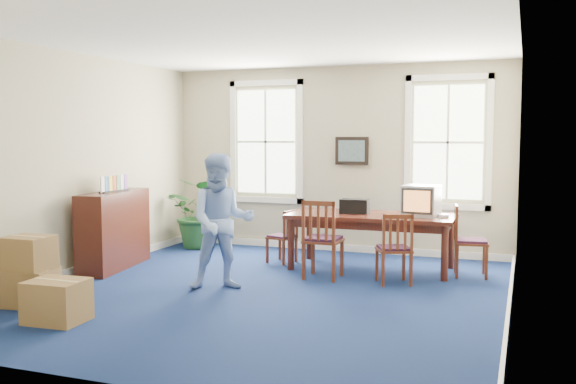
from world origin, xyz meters
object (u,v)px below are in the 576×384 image
(crt_tv, at_px, (421,201))
(potted_plant, at_px, (201,213))
(credenza, at_px, (114,228))
(conference_table, at_px, (371,242))
(man, at_px, (222,222))
(chair_near_left, at_px, (323,239))
(cardboard_boxes, at_px, (51,269))

(crt_tv, xyz_separation_m, potted_plant, (-4.01, 0.69, -0.44))
(credenza, distance_m, potted_plant, 2.06)
(conference_table, distance_m, man, 2.51)
(crt_tv, bearing_deg, chair_near_left, -137.69)
(chair_near_left, relative_size, man, 0.63)
(potted_plant, bearing_deg, chair_near_left, -29.67)
(conference_table, height_order, credenza, credenza)
(credenza, bearing_deg, man, -24.99)
(credenza, xyz_separation_m, potted_plant, (0.40, 2.02, 0.01))
(crt_tv, bearing_deg, credenza, -156.93)
(conference_table, distance_m, crt_tv, 0.97)
(crt_tv, distance_m, cardboard_boxes, 5.16)
(chair_near_left, xyz_separation_m, credenza, (-3.18, -0.44, 0.06))
(cardboard_boxes, bearing_deg, chair_near_left, 44.14)
(crt_tv, xyz_separation_m, cardboard_boxes, (-3.82, -3.41, -0.62))
(man, height_order, cardboard_boxes, man)
(conference_table, height_order, cardboard_boxes, cardboard_boxes)
(conference_table, xyz_separation_m, chair_near_left, (-0.50, -0.84, 0.14))
(chair_near_left, height_order, man, man)
(potted_plant, distance_m, cardboard_boxes, 4.11)
(conference_table, distance_m, potted_plant, 3.38)
(conference_table, height_order, chair_near_left, chair_near_left)
(crt_tv, distance_m, chair_near_left, 1.60)
(potted_plant, relative_size, cardboard_boxes, 0.82)
(credenza, bearing_deg, crt_tv, 8.57)
(crt_tv, bearing_deg, man, -132.76)
(man, xyz_separation_m, potted_plant, (-1.73, 2.67, -0.27))
(conference_table, distance_m, cardboard_boxes, 4.57)
(man, distance_m, cardboard_boxes, 2.16)
(man, height_order, potted_plant, man)
(crt_tv, distance_m, credenza, 4.63)
(conference_table, distance_m, chair_near_left, 0.98)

